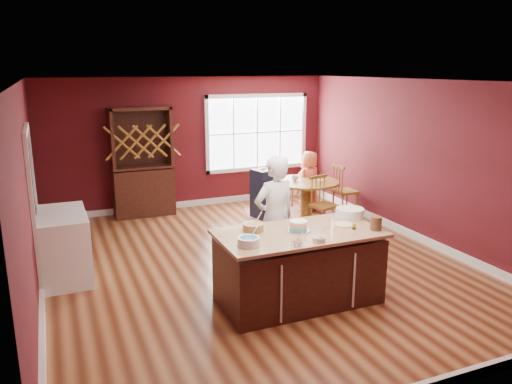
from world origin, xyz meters
TOP-DOWN VIEW (x-y plane):
  - room_shell at (0.00, 0.00)m, footprint 7.00×7.00m
  - window at (1.50, 3.47)m, footprint 2.36×0.10m
  - doorway at (-2.97, 0.60)m, footprint 0.08×1.26m
  - kitchen_island at (0.03, -1.36)m, footprint 2.03×1.06m
  - dining_table at (1.82, 1.76)m, footprint 1.26×1.26m
  - baker at (0.04, -0.61)m, footprint 0.70×0.52m
  - layer_cake at (0.04, -1.32)m, footprint 0.31×0.31m
  - bowl_blue at (-0.73, -1.57)m, footprint 0.25×0.25m
  - bowl_yellow at (-0.48, -1.11)m, footprint 0.26×0.26m
  - bowl_pink at (-0.21, -1.78)m, footprint 0.14×0.14m
  - bowl_olive at (0.08, -1.77)m, footprint 0.15×0.15m
  - drinking_glass at (0.44, -1.41)m, footprint 0.07×0.07m
  - dinner_plate at (0.68, -1.35)m, footprint 0.25×0.25m
  - white_tub at (0.94, -1.09)m, footprint 0.37×0.37m
  - stoneware_crock at (0.94, -1.66)m, footprint 0.14×0.14m
  - toy_figurine at (0.70, -1.54)m, footprint 0.05×0.05m
  - rug at (1.82, 1.76)m, footprint 2.56×2.19m
  - chair_east at (2.69, 1.73)m, footprint 0.42×0.44m
  - chair_south at (1.78, 1.00)m, footprint 0.50×0.48m
  - chair_north at (2.13, 2.50)m, footprint 0.51×0.50m
  - seated_woman at (2.11, 2.19)m, footprint 0.71×0.60m
  - high_chair at (1.09, 2.13)m, footprint 0.49×0.49m
  - toddler at (1.07, 2.11)m, footprint 0.18×0.14m
  - table_plate at (2.10, 1.69)m, footprint 0.18×0.18m
  - table_cup at (1.63, 1.87)m, footprint 0.16×0.16m
  - hutch at (-1.05, 3.22)m, footprint 1.17×0.49m
  - washer at (-2.64, 0.28)m, footprint 0.65×0.63m
  - dryer at (-2.64, 0.92)m, footprint 0.63×0.61m

SIDE VIEW (x-z plane):
  - rug at x=1.82m, z-range 0.00..0.01m
  - kitchen_island at x=0.03m, z-range -0.02..0.90m
  - dryer at x=-2.64m, z-range 0.00..0.92m
  - washer at x=-2.64m, z-range 0.00..0.94m
  - chair_north at x=2.13m, z-range 0.00..0.94m
  - chair_south at x=1.78m, z-range 0.00..1.00m
  - high_chair at x=1.09m, z-range 0.00..1.01m
  - chair_east at x=2.69m, z-range 0.00..1.03m
  - dining_table at x=1.82m, z-range 0.16..0.91m
  - seated_woman at x=2.11m, z-range 0.00..1.24m
  - table_plate at x=2.10m, z-range 0.75..0.76m
  - table_cup at x=1.63m, z-range 0.75..0.85m
  - toddler at x=1.07m, z-range 0.68..0.94m
  - baker at x=0.04m, z-range 0.00..1.75m
  - dinner_plate at x=0.68m, z-range 0.92..0.94m
  - bowl_pink at x=-0.21m, z-range 0.92..0.97m
  - bowl_olive at x=0.08m, z-range 0.92..0.98m
  - toy_figurine at x=0.70m, z-range 0.92..1.00m
  - bowl_yellow at x=-0.48m, z-range 0.92..1.02m
  - bowl_blue at x=-0.73m, z-range 0.92..1.02m
  - layer_cake at x=0.04m, z-range 0.92..1.05m
  - white_tub at x=0.94m, z-range 0.92..1.05m
  - drinking_glass at x=0.44m, z-range 0.92..1.07m
  - stoneware_crock at x=0.94m, z-range 0.92..1.09m
  - doorway at x=-2.97m, z-range -0.04..2.09m
  - hutch at x=-1.05m, z-range 0.00..2.15m
  - room_shell at x=0.00m, z-range -2.15..4.85m
  - window at x=1.50m, z-range 0.67..2.33m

